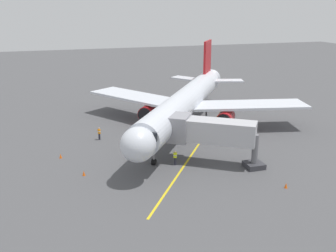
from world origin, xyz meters
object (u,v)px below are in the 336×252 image
airplane (185,103)px  safety_cone_wing_port (61,156)px  safety_cone_nose_left (286,185)px  jet_bridge (205,131)px  safety_cone_nose_right (84,173)px  ground_crew_wing_walker (99,133)px  ground_crew_marshaller (175,158)px

airplane → safety_cone_wing_port: bearing=18.9°
airplane → safety_cone_nose_left: size_ratio=64.20×
jet_bridge → safety_cone_nose_right: bearing=-1.4°
ground_crew_wing_walker → safety_cone_nose_left: size_ratio=3.11×
jet_bridge → ground_crew_marshaller: jet_bridge is taller
ground_crew_wing_walker → safety_cone_wing_port: (5.34, 5.30, -0.61)m
ground_crew_marshaller → ground_crew_wing_walker: (7.05, -11.29, 0.00)m
ground_crew_marshaller → safety_cone_nose_left: (-8.71, 8.89, -0.61)m
jet_bridge → airplane: bearing=-98.9°
safety_cone_wing_port → safety_cone_nose_left: bearing=144.8°
ground_crew_marshaller → safety_cone_nose_right: ground_crew_marshaller is taller
safety_cone_nose_left → ground_crew_marshaller: bearing=-45.6°
ground_crew_marshaller → ground_crew_wing_walker: 13.31m
ground_crew_marshaller → safety_cone_wing_port: bearing=-25.8°
airplane → safety_cone_wing_port: (17.86, 6.13, -3.73)m
ground_crew_wing_walker → safety_cone_nose_right: 11.65m
ground_crew_marshaller → safety_cone_wing_port: size_ratio=3.11×
jet_bridge → safety_cone_nose_right: jet_bridge is taller
safety_cone_nose_left → safety_cone_wing_port: same height
airplane → jet_bridge: bearing=81.1°
ground_crew_wing_walker → safety_cone_nose_right: bearing=74.0°
ground_crew_marshaller → ground_crew_wing_walker: same height
airplane → jet_bridge: airplane is taller
safety_cone_wing_port → ground_crew_wing_walker: bearing=-135.2°
jet_bridge → ground_crew_wing_walker: bearing=-47.4°
jet_bridge → safety_cone_wing_port: jet_bridge is taller
safety_cone_nose_right → safety_cone_wing_port: 6.26m
safety_cone_nose_right → safety_cone_wing_port: bearing=-70.0°
airplane → ground_crew_wing_walker: bearing=3.8°
jet_bridge → safety_cone_nose_left: (-5.18, 8.67, -3.49)m
safety_cone_nose_right → ground_crew_wing_walker: bearing=-106.0°
airplane → jet_bridge: size_ratio=3.37×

